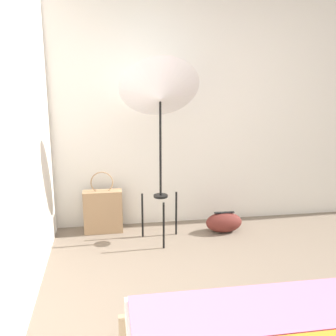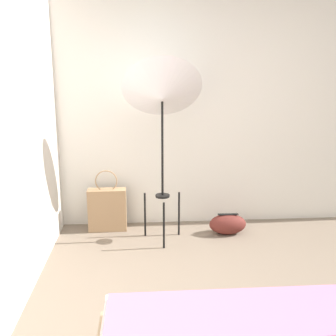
{
  "view_description": "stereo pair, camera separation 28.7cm",
  "coord_description": "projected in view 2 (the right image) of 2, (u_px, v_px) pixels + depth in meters",
  "views": [
    {
      "loc": [
        -0.94,
        -1.91,
        1.67
      ],
      "look_at": [
        -0.41,
        1.5,
        0.8
      ],
      "focal_mm": 42.0,
      "sensor_mm": 36.0,
      "label": 1
    },
    {
      "loc": [
        -0.66,
        -1.94,
        1.67
      ],
      "look_at": [
        -0.41,
        1.5,
        0.8
      ],
      "focal_mm": 42.0,
      "sensor_mm": 36.0,
      "label": 2
    }
  ],
  "objects": [
    {
      "name": "tote_bag",
      "position": [
        107.0,
        209.0,
        4.14
      ],
      "size": [
        0.4,
        0.14,
        0.66
      ],
      "color": "#9E7A56",
      "rests_on": "ground_plane"
    },
    {
      "name": "duffel_bag",
      "position": [
        228.0,
        224.0,
        4.07
      ],
      "size": [
        0.38,
        0.21,
        0.22
      ],
      "color": "#5B231E",
      "rests_on": "ground_plane"
    },
    {
      "name": "photo_umbrella",
      "position": [
        162.0,
        95.0,
        3.61
      ],
      "size": [
        0.76,
        0.61,
        1.78
      ],
      "color": "black",
      "rests_on": "ground_plane"
    },
    {
      "name": "wall_back",
      "position": [
        202.0,
        105.0,
        4.14
      ],
      "size": [
        8.0,
        0.05,
        2.6
      ],
      "color": "silver",
      "rests_on": "ground_plane"
    },
    {
      "name": "wall_side_left",
      "position": [
        19.0,
        121.0,
        2.87
      ],
      "size": [
        0.05,
        8.0,
        2.6
      ],
      "color": "silver",
      "rests_on": "ground_plane"
    }
  ]
}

